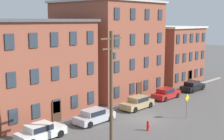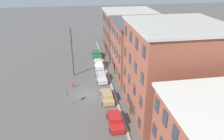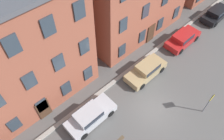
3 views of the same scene
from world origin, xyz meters
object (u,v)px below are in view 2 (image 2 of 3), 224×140
object	(u,v)px
caution_sign	(67,95)
utility_pole	(72,50)
car_white	(99,64)
car_tan	(107,96)
car_silver	(101,76)
car_green	(97,54)
car_red	(115,120)
fire_hydrant	(73,85)

from	to	relation	value
caution_sign	utility_pole	size ratio (longest dim) A/B	0.29
car_white	car_tan	distance (m)	13.46
car_silver	utility_pole	bearing A→B (deg)	-119.52
caution_sign	car_tan	bearing A→B (deg)	95.22
car_green	car_red	distance (m)	25.66
car_tan	caution_sign	distance (m)	6.27
car_tan	utility_pole	distance (m)	12.24
car_white	car_tan	xyz separation A→B (m)	(13.46, -0.09, 0.00)
car_green	fire_hydrant	world-z (taller)	car_green
caution_sign	utility_pole	world-z (taller)	utility_pole
car_silver	utility_pole	xyz separation A→B (m)	(-2.95, -5.22, 4.57)
utility_pole	fire_hydrant	bearing A→B (deg)	-1.77
car_green	car_red	world-z (taller)	same
car_tan	car_red	size ratio (longest dim) A/B	1.00
car_white	utility_pole	size ratio (longest dim) A/B	0.46
car_white	car_silver	bearing A→B (deg)	-1.18
utility_pole	fire_hydrant	xyz separation A→B (m)	(4.84, -0.15, -4.84)
car_green	car_tan	world-z (taller)	same
car_tan	caution_sign	world-z (taller)	caution_sign
car_white	car_red	distance (m)	19.69
car_red	car_silver	bearing A→B (deg)	-179.04
car_silver	car_red	bearing A→B (deg)	0.96
car_white	car_green	bearing A→B (deg)	178.12
car_silver	caution_sign	size ratio (longest dim) A/B	1.62
car_tan	car_red	distance (m)	6.24
car_silver	car_red	world-z (taller)	same
car_red	caution_sign	size ratio (longest dim) A/B	1.62
car_green	caution_sign	world-z (taller)	caution_sign
car_silver	caution_sign	bearing A→B (deg)	-38.56
car_white	utility_pole	distance (m)	7.81
utility_pole	car_tan	bearing A→B (deg)	27.56
car_red	caution_sign	world-z (taller)	caution_sign
car_white	car_tan	world-z (taller)	same
car_green	utility_pole	distance (m)	11.80
car_silver	car_red	size ratio (longest dim) A/B	1.00
car_green	utility_pole	world-z (taller)	utility_pole
caution_sign	fire_hydrant	distance (m)	5.98
caution_sign	fire_hydrant	bearing A→B (deg)	172.60
utility_pole	fire_hydrant	size ratio (longest dim) A/B	9.87
car_white	fire_hydrant	world-z (taller)	car_white
car_white	car_silver	world-z (taller)	same
car_tan	utility_pole	bearing A→B (deg)	-152.44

